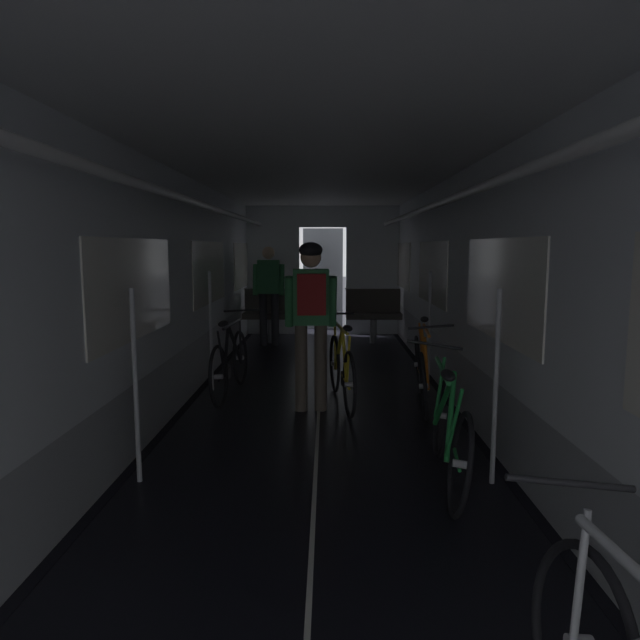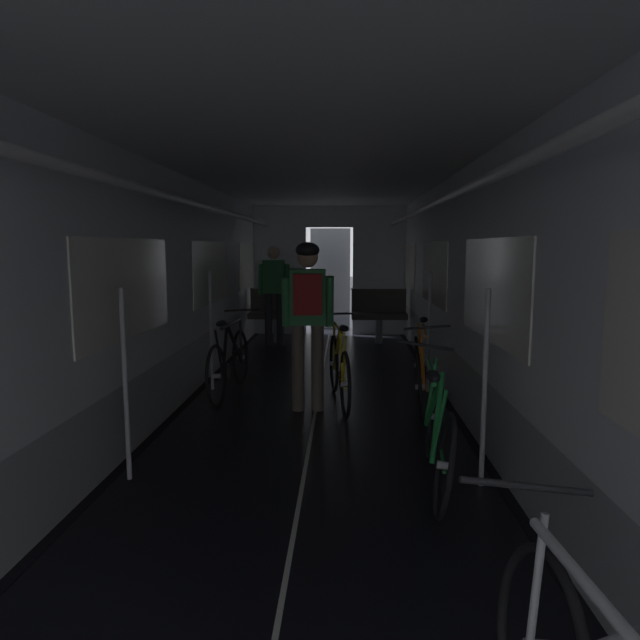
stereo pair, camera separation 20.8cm
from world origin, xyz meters
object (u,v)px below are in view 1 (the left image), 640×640
object	(u,v)px
bench_seat_far_right	(373,310)
bicycle_black	(230,362)
bicycle_yellow_in_aisle	(342,369)
bench_seat_far_left	(271,310)
person_cyclist_aisle	(311,308)
bicycle_orange	(421,370)
bicycle_green	(450,431)
person_standing_near_bench	(269,289)

from	to	relation	value
bench_seat_far_right	bicycle_black	bearing A→B (deg)	-117.87
bicycle_yellow_in_aisle	bench_seat_far_left	bearing A→B (deg)	106.22
bicycle_black	person_cyclist_aisle	bearing A→B (deg)	-32.21
person_cyclist_aisle	bench_seat_far_left	bearing A→B (deg)	101.11
bicycle_orange	bicycle_yellow_in_aisle	distance (m)	0.85
bench_seat_far_right	bicycle_orange	xyz separation A→B (m)	(0.19, -3.96, -0.19)
bicycle_green	person_standing_near_bench	world-z (taller)	person_standing_near_bench
bench_seat_far_left	person_cyclist_aisle	world-z (taller)	person_cyclist_aisle
bench_seat_far_right	bicycle_orange	world-z (taller)	bench_seat_far_right
bench_seat_far_left	bicycle_black	size ratio (longest dim) A/B	0.58
bicycle_yellow_in_aisle	bench_seat_far_right	bearing A→B (deg)	80.53
person_standing_near_bench	bicycle_orange	bearing A→B (deg)	-60.92
bicycle_black	bicycle_orange	bearing A→B (deg)	-9.37
bicycle_orange	person_standing_near_bench	world-z (taller)	person_standing_near_bench
bench_seat_far_right	bicycle_yellow_in_aisle	world-z (taller)	bench_seat_far_right
bicycle_yellow_in_aisle	person_standing_near_bench	distance (m)	3.78
bicycle_black	bicycle_orange	size ratio (longest dim) A/B	1.00
bench_seat_far_left	bench_seat_far_right	size ratio (longest dim) A/B	1.00
bicycle_black	person_standing_near_bench	bearing A→B (deg)	88.03
person_cyclist_aisle	person_standing_near_bench	bearing A→B (deg)	102.13
bench_seat_far_left	bicycle_green	bearing A→B (deg)	-72.60
bench_seat_far_left	bicycle_green	size ratio (longest dim) A/B	0.58
person_standing_near_bench	bicycle_black	bearing A→B (deg)	-91.97
bicycle_orange	person_standing_near_bench	xyz separation A→B (m)	(-1.99, 3.58, 0.59)
bench_seat_far_left	bicycle_orange	bearing A→B (deg)	-63.26
person_cyclist_aisle	bicycle_yellow_in_aisle	distance (m)	0.80
bicycle_yellow_in_aisle	person_standing_near_bench	world-z (taller)	person_standing_near_bench
bench_seat_far_left	person_cyclist_aisle	bearing A→B (deg)	-78.89
bench_seat_far_left	bicycle_yellow_in_aisle	size ratio (longest dim) A/B	0.58
bench_seat_far_right	bench_seat_far_left	bearing A→B (deg)	180.00
person_cyclist_aisle	person_standing_near_bench	distance (m)	3.91
bench_seat_far_left	bench_seat_far_right	xyz separation A→B (m)	(1.80, 0.00, 0.00)
bicycle_green	bicycle_black	bearing A→B (deg)	130.14
bicycle_green	bicycle_orange	distance (m)	2.00
bicycle_yellow_in_aisle	bicycle_green	bearing A→B (deg)	-70.33
bench_seat_far_left	bicycle_black	distance (m)	3.62
bench_seat_far_left	person_standing_near_bench	distance (m)	0.55
bicycle_orange	person_cyclist_aisle	xyz separation A→B (m)	(-1.17, -0.24, 0.69)
bicycle_black	person_cyclist_aisle	distance (m)	1.30
bicycle_black	bicycle_yellow_in_aisle	distance (m)	1.29
bicycle_black	bicycle_yellow_in_aisle	xyz separation A→B (m)	(1.25, -0.32, 0.00)
bench_seat_far_right	person_cyclist_aisle	xyz separation A→B (m)	(-0.98, -4.20, 0.50)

